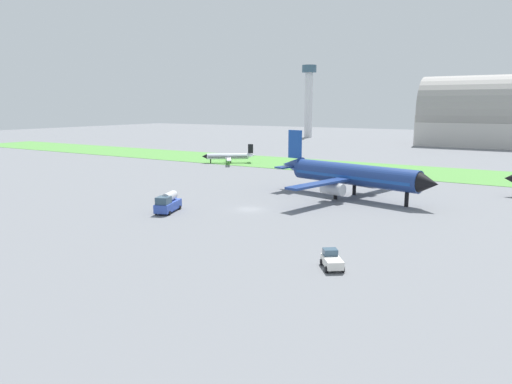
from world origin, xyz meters
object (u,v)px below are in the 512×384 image
object	(u,v)px
airplane_taxiing_turboprop	(229,156)
pushback_tug_midfield	(332,260)
baggage_cart_by_runway	(165,198)
control_tower	(309,96)
airplane_midfield_jet	(351,175)
fuel_truck_near_gate	(168,203)

from	to	relation	value
airplane_taxiing_turboprop	pushback_tug_midfield	size ratio (longest dim) A/B	4.25
baggage_cart_by_runway	control_tower	bearing A→B (deg)	-40.99
control_tower	pushback_tug_midfield	bearing A→B (deg)	-63.99
airplane_midfield_jet	pushback_tug_midfield	size ratio (longest dim) A/B	8.89
fuel_truck_near_gate	airplane_taxiing_turboprop	bearing A→B (deg)	-172.59
control_tower	fuel_truck_near_gate	bearing A→B (deg)	-71.51
control_tower	airplane_midfield_jet	bearing A→B (deg)	-62.06
airplane_midfield_jet	fuel_truck_near_gate	size ratio (longest dim) A/B	5.09
pushback_tug_midfield	control_tower	distance (m)	222.28
airplane_taxiing_turboprop	fuel_truck_near_gate	distance (m)	69.94
airplane_midfield_jet	control_tower	bearing A→B (deg)	131.22
fuel_truck_near_gate	baggage_cart_by_runway	bearing A→B (deg)	-153.67
airplane_taxiing_turboprop	baggage_cart_by_runway	xyz separation A→B (m)	(24.05, -55.87, -1.59)
airplane_taxiing_turboprop	baggage_cart_by_runway	size ratio (longest dim) A/B	5.72
baggage_cart_by_runway	fuel_truck_near_gate	bearing A→B (deg)	167.02
airplane_taxiing_turboprop	fuel_truck_near_gate	xyz separation A→B (m)	(30.94, -62.72, -0.57)
fuel_truck_near_gate	baggage_cart_by_runway	xyz separation A→B (m)	(-6.89, 6.85, -1.01)
fuel_truck_near_gate	pushback_tug_midfield	size ratio (longest dim) A/B	1.75
fuel_truck_near_gate	control_tower	world-z (taller)	control_tower
airplane_taxiing_turboprop	fuel_truck_near_gate	size ratio (longest dim) A/B	2.43
fuel_truck_near_gate	pushback_tug_midfield	distance (m)	36.44
pushback_tug_midfield	baggage_cart_by_runway	size ratio (longest dim) A/B	1.35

